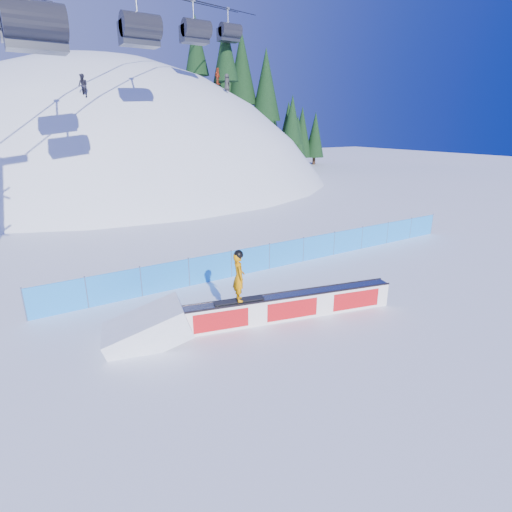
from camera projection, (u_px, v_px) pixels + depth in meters
ground at (354, 298)px, 15.60m from camera, size 160.00×160.00×0.00m
snow_hill at (124, 310)px, 55.19m from camera, size 64.00×64.00×64.00m
treeline at (270, 101)px, 57.34m from camera, size 23.16×12.24×20.94m
safety_fence at (287, 253)px, 19.05m from camera, size 22.05×0.05×1.30m
rail_box at (290, 306)px, 13.83m from camera, size 7.62×2.25×0.92m
snow_ramp at (148, 341)px, 12.51m from camera, size 2.98×2.23×1.67m
snowboarder at (239, 276)px, 12.86m from camera, size 1.71×0.68×1.76m
distant_skiers at (139, 69)px, 37.20m from camera, size 16.29×10.60×5.83m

